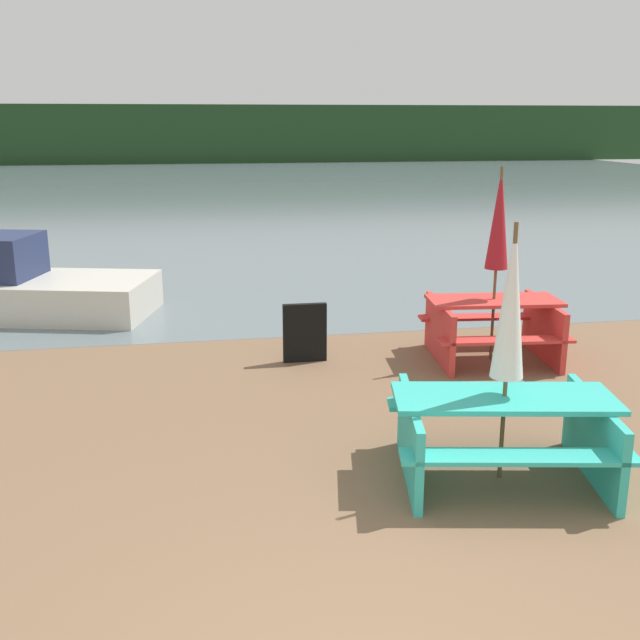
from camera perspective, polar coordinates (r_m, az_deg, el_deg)
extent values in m
cube|color=slate|center=(35.19, -8.62, 10.01)|extent=(60.00, 50.00, 0.00)
cube|color=#1E3D1E|center=(55.07, -9.30, 13.82)|extent=(80.00, 1.60, 4.00)
cube|color=#33B7A8|center=(6.46, 13.88, -5.81)|extent=(1.93, 1.02, 0.04)
cube|color=#33B7A8|center=(6.07, 14.90, -10.05)|extent=(1.86, 0.60, 0.04)
cube|color=#33B7A8|center=(7.06, 12.72, -6.31)|extent=(1.86, 0.60, 0.04)
cube|color=#33B7A8|center=(6.47, 6.86, -9.00)|extent=(0.32, 1.37, 0.70)
cube|color=#33B7A8|center=(6.82, 20.13, -8.55)|extent=(0.32, 1.37, 0.70)
cube|color=red|center=(9.65, 13.11, 1.45)|extent=(1.69, 0.85, 0.04)
cube|color=red|center=(9.23, 13.98, -1.51)|extent=(1.65, 0.44, 0.04)
cube|color=red|center=(10.24, 12.09, 0.23)|extent=(1.65, 0.44, 0.04)
cube|color=red|center=(9.57, 9.10, -0.91)|extent=(0.20, 1.38, 0.75)
cube|color=red|center=(9.97, 16.68, -0.72)|extent=(0.20, 1.38, 0.75)
cylinder|color=brown|center=(6.34, 14.09, -2.62)|extent=(0.04, 0.04, 2.19)
cone|color=white|center=(6.22, 14.35, 1.38)|extent=(0.27, 0.27, 1.28)
cylinder|color=brown|center=(9.56, 13.26, 4.04)|extent=(0.04, 0.04, 2.43)
cone|color=#A81923|center=(9.47, 13.48, 7.55)|extent=(0.28, 0.28, 1.25)
cube|color=beige|center=(12.61, -21.42, 1.71)|extent=(4.16, 2.59, 0.58)
cube|color=black|center=(9.41, -1.17, -0.98)|extent=(0.55, 0.08, 0.75)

